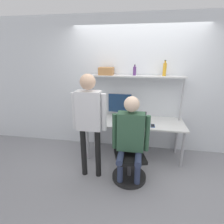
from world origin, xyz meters
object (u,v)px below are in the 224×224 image
object	(u,v)px
cell_phone	(153,126)
bottle_amber	(165,69)
monitor	(120,104)
office_chair	(129,163)
person_standing	(89,114)
storage_box	(106,71)
person_seated	(131,134)
laptop	(136,121)
bottle_purple	(135,71)

from	to	relation	value
cell_phone	bottle_amber	world-z (taller)	bottle_amber
monitor	office_chair	world-z (taller)	monitor
cell_phone	person_standing	xyz separation A→B (m)	(-1.01, -0.58, 0.36)
storage_box	person_seated	bearing A→B (deg)	-59.72
laptop	person_seated	distance (m)	0.61
cell_phone	person_seated	distance (m)	0.68
bottle_purple	person_seated	bearing A→B (deg)	-89.31
storage_box	cell_phone	bearing A→B (deg)	-22.54
office_chair	person_standing	bearing A→B (deg)	-175.33
office_chair	bottle_amber	xyz separation A→B (m)	(0.55, 0.91, 1.44)
person_standing	storage_box	size ratio (longest dim) A/B	6.17
person_seated	monitor	bearing A→B (deg)	106.60
person_standing	storage_box	bearing A→B (deg)	84.84
person_standing	bottle_amber	bearing A→B (deg)	39.22
laptop	bottle_purple	size ratio (longest dim) A/B	1.80
laptop	bottle_amber	distance (m)	1.08
bottle_purple	monitor	bearing A→B (deg)	-179.30
person_seated	cell_phone	bearing A→B (deg)	56.80
monitor	bottle_amber	bearing A→B (deg)	0.23
laptop	office_chair	xyz separation A→B (m)	(-0.08, -0.57, -0.53)
bottle_amber	bottle_purple	xyz separation A→B (m)	(-0.55, 0.00, -0.04)
laptop	storage_box	bearing A→B (deg)	151.51
cell_phone	bottle_amber	distance (m)	1.06
laptop	office_chair	size ratio (longest dim) A/B	0.40
bottle_amber	storage_box	size ratio (longest dim) A/B	1.02
person_seated	bottle_purple	xyz separation A→B (m)	(-0.01, 0.95, 0.85)
monitor	office_chair	bearing A→B (deg)	-73.32
bottle_purple	storage_box	xyz separation A→B (m)	(-0.54, 0.00, -0.01)
person_standing	office_chair	bearing A→B (deg)	4.67
bottle_amber	person_standing	bearing A→B (deg)	-140.78
monitor	person_seated	xyz separation A→B (m)	(0.28, -0.95, -0.19)
cell_phone	person_seated	xyz separation A→B (m)	(-0.37, -0.57, 0.08)
monitor	bottle_amber	xyz separation A→B (m)	(0.82, 0.00, 0.70)
laptop	person_seated	bearing A→B (deg)	-96.74
laptop	bottle_amber	xyz separation A→B (m)	(0.46, 0.34, 0.91)
monitor	bottle_purple	size ratio (longest dim) A/B	2.51
cell_phone	person_seated	size ratio (longest dim) A/B	0.11
person_seated	bottle_purple	world-z (taller)	bottle_purple
person_seated	person_standing	distance (m)	0.70
person_standing	person_seated	bearing A→B (deg)	0.86
cell_phone	office_chair	size ratio (longest dim) A/B	0.17
cell_phone	person_standing	world-z (taller)	person_standing
laptop	cell_phone	bearing A→B (deg)	-8.34
person_seated	storage_box	world-z (taller)	storage_box
person_seated	bottle_purple	bearing A→B (deg)	90.69
monitor	storage_box	world-z (taller)	storage_box
cell_phone	bottle_amber	bearing A→B (deg)	66.85
laptop	bottle_purple	xyz separation A→B (m)	(-0.08, 0.34, 0.88)
person_seated	bottle_purple	size ratio (longest dim) A/B	7.05
bottle_amber	storage_box	xyz separation A→B (m)	(-1.09, 0.00, -0.05)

